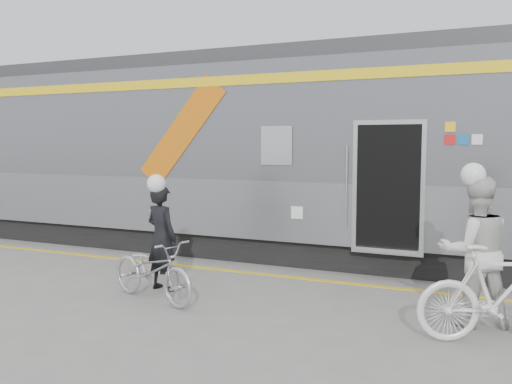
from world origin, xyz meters
The scene contains 9 objects.
ground centered at (0.00, 0.00, 0.00)m, with size 90.00×90.00×0.00m, color slate.
train centered at (-0.62, 4.19, 2.05)m, with size 24.00×3.17×4.10m.
safety_strip centered at (0.00, 2.15, 0.00)m, with size 24.00×0.12×0.01m, color yellow.
man centered at (-1.52, 0.59, 0.83)m, with size 0.60×0.40×1.66m, color black.
bicycle_left centered at (-1.32, 0.04, 0.46)m, with size 0.61×1.74×0.91m, color #AFB1B7.
woman centered at (3.00, 0.82, 0.94)m, with size 0.91×0.71×1.88m, color silver.
bicycle_right centered at (3.30, 0.27, 0.57)m, with size 0.54×1.90×1.14m, color white.
helmet_man centered at (-1.52, 0.59, 1.80)m, with size 0.29×0.29×0.29m, color white.
helmet_woman centered at (3.00, 0.82, 2.03)m, with size 0.30×0.30×0.30m, color white.
Camera 1 is at (3.22, -6.40, 2.29)m, focal length 38.00 mm.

